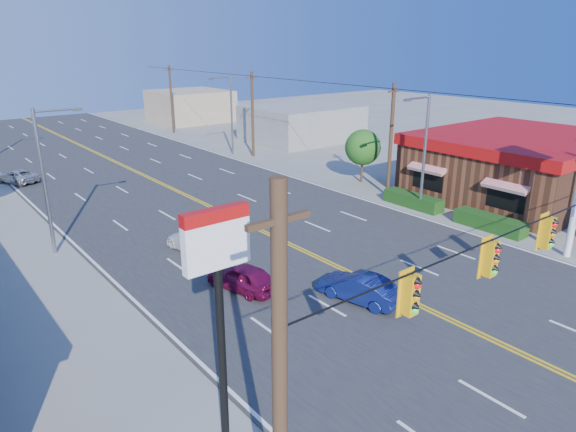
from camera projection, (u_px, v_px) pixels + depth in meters
ground at (539, 363)px, 18.85m from camera, size 160.00×160.00×0.00m
road at (240, 221)px, 33.68m from camera, size 20.00×120.00×0.06m
signal_span at (560, 241)px, 17.20m from camera, size 24.32×0.34×9.00m
kfc at (518, 165)px, 38.68m from camera, size 16.30×12.40×4.70m
pizza_hut_sign at (218, 280)px, 13.68m from camera, size 1.90×0.30×6.85m
streetlight_se at (423, 148)px, 34.12m from camera, size 2.55×0.25×8.00m
streetlight_ne at (230, 111)px, 51.92m from camera, size 2.55×0.25×8.00m
streetlight_sw at (47, 174)px, 27.36m from camera, size 2.55×0.25×8.00m
utility_pole_near at (391, 141)px, 38.01m from camera, size 0.28×0.28×8.40m
utility_pole_mid at (253, 115)px, 51.36m from camera, size 0.28×0.28×8.40m
utility_pole_far at (171, 100)px, 64.71m from camera, size 0.28×0.28×8.40m
tree_kfc_rear at (363, 147)px, 42.15m from camera, size 2.94×2.94×4.41m
bld_east_mid at (302, 123)px, 60.80m from camera, size 12.00×10.00×4.00m
bld_east_far at (190, 106)px, 75.29m from camera, size 10.00×10.00×4.40m
car_magenta at (243, 278)px, 24.16m from camera, size 2.36×4.03×1.29m
car_blue at (359, 289)px, 23.12m from camera, size 2.22×4.09×1.28m
car_white at (195, 242)px, 28.64m from camera, size 2.12×4.18×1.16m
car_silver at (17, 177)px, 42.56m from camera, size 3.13×4.41×1.12m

